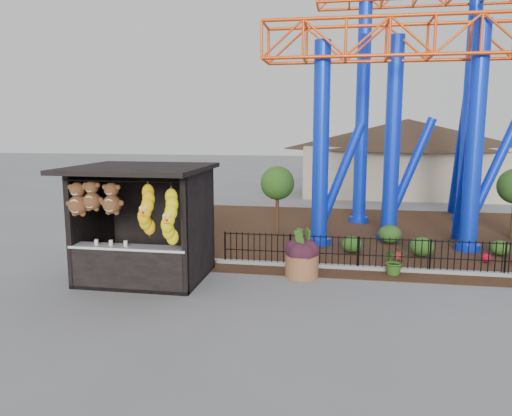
% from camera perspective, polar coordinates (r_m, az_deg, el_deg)
% --- Properties ---
extents(ground, '(120.00, 120.00, 0.00)m').
position_cam_1_polar(ground, '(12.38, -1.36, -10.29)').
color(ground, slate).
rests_on(ground, ground).
extents(mulch_bed, '(18.00, 12.00, 0.02)m').
position_cam_1_polar(mulch_bed, '(19.94, 14.69, -3.00)').
color(mulch_bed, '#331E11').
rests_on(mulch_bed, ground).
extents(curb, '(18.00, 0.18, 0.12)m').
position_cam_1_polar(curb, '(15.09, 16.17, -6.80)').
color(curb, gray).
rests_on(curb, ground).
extents(prize_booth, '(3.50, 3.40, 3.12)m').
position_cam_1_polar(prize_booth, '(13.67, -13.12, -1.92)').
color(prize_booth, black).
rests_on(prize_booth, ground).
extents(picket_fence, '(12.20, 0.06, 1.00)m').
position_cam_1_polar(picket_fence, '(15.10, 19.66, -5.24)').
color(picket_fence, black).
rests_on(picket_fence, ground).
extents(roller_coaster, '(11.00, 6.37, 10.82)m').
position_cam_1_polar(roller_coaster, '(19.99, 18.73, 15.41)').
color(roller_coaster, '#0D2FDF').
rests_on(roller_coaster, ground).
extents(terracotta_planter, '(1.01, 1.01, 0.64)m').
position_cam_1_polar(terracotta_planter, '(14.04, 5.25, -6.58)').
color(terracotta_planter, brown).
rests_on(terracotta_planter, ground).
extents(planter_foliage, '(0.70, 0.70, 0.64)m').
position_cam_1_polar(planter_foliage, '(13.88, 5.29, -4.04)').
color(planter_foliage, black).
rests_on(planter_foliage, terracotta_planter).
extents(potted_plant, '(0.86, 0.79, 0.81)m').
position_cam_1_polar(potted_plant, '(14.69, 15.57, -5.82)').
color(potted_plant, '#255E1B').
rests_on(potted_plant, ground).
extents(landscaping, '(8.89, 3.55, 0.66)m').
position_cam_1_polar(landscaping, '(17.53, 18.11, -3.86)').
color(landscaping, '#264C16').
rests_on(landscaping, mulch_bed).
extents(pavilion, '(15.00, 15.00, 4.80)m').
position_cam_1_polar(pavilion, '(31.66, 16.86, 6.95)').
color(pavilion, '#BFAD8C').
rests_on(pavilion, ground).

